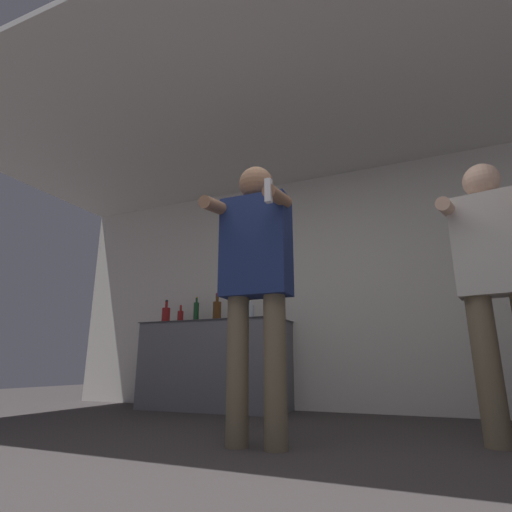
{
  "coord_description": "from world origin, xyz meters",
  "views": [
    {
      "loc": [
        0.77,
        -1.55,
        0.45
      ],
      "look_at": [
        -0.19,
        0.68,
        1.11
      ],
      "focal_mm": 28.0,
      "sensor_mm": 36.0,
      "label": 1
    }
  ],
  "objects_px": {
    "bottle_dark_rum": "(250,312)",
    "bottle_tall_gin": "(217,311)",
    "person_woman_foreground": "(256,271)",
    "person_man_side": "(497,276)",
    "bottle_clear_vodka": "(166,315)",
    "bottle_short_whiskey": "(180,317)",
    "bottle_red_label": "(196,312)"
  },
  "relations": [
    {
      "from": "bottle_short_whiskey",
      "to": "person_woman_foreground",
      "type": "bearing_deg",
      "value": -44.96
    },
    {
      "from": "bottle_tall_gin",
      "to": "bottle_short_whiskey",
      "type": "bearing_deg",
      "value": -180.0
    },
    {
      "from": "bottle_dark_rum",
      "to": "bottle_clear_vodka",
      "type": "xyz_separation_m",
      "value": [
        -1.08,
        0.0,
        0.02
      ]
    },
    {
      "from": "bottle_dark_rum",
      "to": "bottle_tall_gin",
      "type": "xyz_separation_m",
      "value": [
        -0.41,
        0.0,
        0.03
      ]
    },
    {
      "from": "bottle_short_whiskey",
      "to": "bottle_tall_gin",
      "type": "xyz_separation_m",
      "value": [
        0.48,
        0.0,
        0.04
      ]
    },
    {
      "from": "bottle_tall_gin",
      "to": "person_woman_foreground",
      "type": "xyz_separation_m",
      "value": [
        1.18,
        -1.65,
        -0.01
      ]
    },
    {
      "from": "bottle_dark_rum",
      "to": "bottle_red_label",
      "type": "relative_size",
      "value": 0.78
    },
    {
      "from": "bottle_red_label",
      "to": "person_woman_foreground",
      "type": "xyz_separation_m",
      "value": [
        1.45,
        -1.65,
        -0.01
      ]
    },
    {
      "from": "person_woman_foreground",
      "to": "bottle_dark_rum",
      "type": "bearing_deg",
      "value": 115.11
    },
    {
      "from": "bottle_clear_vodka",
      "to": "bottle_tall_gin",
      "type": "height_order",
      "value": "bottle_tall_gin"
    },
    {
      "from": "bottle_tall_gin",
      "to": "person_man_side",
      "type": "height_order",
      "value": "person_man_side"
    },
    {
      "from": "bottle_short_whiskey",
      "to": "bottle_red_label",
      "type": "distance_m",
      "value": 0.21
    },
    {
      "from": "bottle_tall_gin",
      "to": "bottle_dark_rum",
      "type": "bearing_deg",
      "value": -0.0
    },
    {
      "from": "bottle_red_label",
      "to": "bottle_dark_rum",
      "type": "bearing_deg",
      "value": -0.0
    },
    {
      "from": "bottle_tall_gin",
      "to": "person_man_side",
      "type": "bearing_deg",
      "value": -23.72
    },
    {
      "from": "bottle_red_label",
      "to": "person_man_side",
      "type": "height_order",
      "value": "person_man_side"
    },
    {
      "from": "bottle_dark_rum",
      "to": "bottle_clear_vodka",
      "type": "height_order",
      "value": "bottle_clear_vodka"
    },
    {
      "from": "bottle_red_label",
      "to": "person_man_side",
      "type": "bearing_deg",
      "value": -21.69
    },
    {
      "from": "bottle_dark_rum",
      "to": "bottle_short_whiskey",
      "type": "bearing_deg",
      "value": 180.0
    },
    {
      "from": "bottle_dark_rum",
      "to": "person_man_side",
      "type": "bearing_deg",
      "value": -27.6
    },
    {
      "from": "bottle_tall_gin",
      "to": "bottle_clear_vodka",
      "type": "bearing_deg",
      "value": -180.0
    },
    {
      "from": "bottle_short_whiskey",
      "to": "bottle_tall_gin",
      "type": "bearing_deg",
      "value": 0.0
    },
    {
      "from": "person_woman_foreground",
      "to": "bottle_tall_gin",
      "type": "bearing_deg",
      "value": 125.52
    },
    {
      "from": "bottle_clear_vodka",
      "to": "person_woman_foreground",
      "type": "xyz_separation_m",
      "value": [
        1.86,
        -1.65,
        0.0
      ]
    },
    {
      "from": "person_woman_foreground",
      "to": "person_man_side",
      "type": "xyz_separation_m",
      "value": [
        1.37,
        0.53,
        -0.04
      ]
    },
    {
      "from": "bottle_clear_vodka",
      "to": "bottle_red_label",
      "type": "height_order",
      "value": "bottle_red_label"
    },
    {
      "from": "person_man_side",
      "to": "bottle_clear_vodka",
      "type": "bearing_deg",
      "value": 160.85
    },
    {
      "from": "bottle_tall_gin",
      "to": "bottle_red_label",
      "type": "relative_size",
      "value": 1.08
    },
    {
      "from": "bottle_tall_gin",
      "to": "bottle_red_label",
      "type": "distance_m",
      "value": 0.27
    },
    {
      "from": "bottle_clear_vodka",
      "to": "bottle_tall_gin",
      "type": "relative_size",
      "value": 0.89
    },
    {
      "from": "bottle_dark_rum",
      "to": "person_woman_foreground",
      "type": "relative_size",
      "value": 0.14
    },
    {
      "from": "bottle_dark_rum",
      "to": "bottle_short_whiskey",
      "type": "distance_m",
      "value": 0.88
    }
  ]
}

